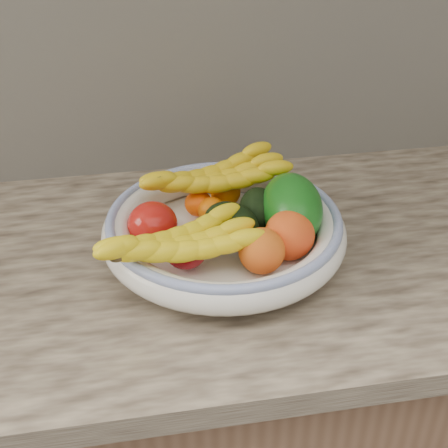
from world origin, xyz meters
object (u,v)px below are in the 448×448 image
fruit_bowl (224,230)px  banana_bunch_back (214,181)px  banana_bunch_front (179,247)px  green_mango (291,208)px

fruit_bowl → banana_bunch_back: (-0.00, 0.09, 0.04)m
fruit_bowl → banana_bunch_back: bearing=90.8°
fruit_bowl → banana_bunch_back: 0.10m
fruit_bowl → banana_bunch_back: size_ratio=1.44×
banana_bunch_back → banana_bunch_front: banana_bunch_back is taller
banana_bunch_back → banana_bunch_front: 0.19m
fruit_bowl → banana_bunch_front: size_ratio=1.49×
fruit_bowl → green_mango: (0.11, 0.00, 0.03)m
green_mango → banana_bunch_front: size_ratio=0.56×
green_mango → banana_bunch_front: (-0.19, -0.09, 0.01)m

